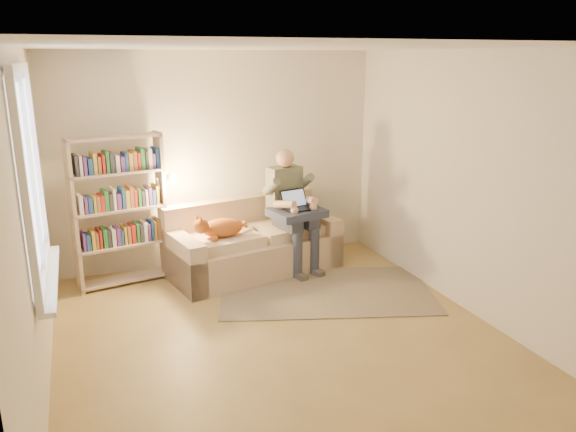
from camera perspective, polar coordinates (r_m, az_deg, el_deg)
name	(u,v)px	position (r m, az deg, el deg)	size (l,w,h in m)	color
floor	(282,338)	(5.35, -0.64, -12.27)	(4.50, 4.50, 0.00)	olive
ceiling	(281,47)	(4.72, -0.74, 16.80)	(4.00, 4.50, 0.02)	white
wall_left	(30,227)	(4.61, -24.72, -1.03)	(0.02, 4.50, 2.60)	silver
wall_right	(471,185)	(5.85, 18.05, 3.02)	(0.02, 4.50, 2.60)	silver
wall_back	(218,160)	(6.98, -7.11, 5.68)	(4.00, 0.02, 2.60)	silver
wall_front	(434,307)	(2.98, 14.61, -8.97)	(4.00, 0.02, 2.60)	silver
window	(38,210)	(4.78, -24.07, 0.55)	(0.12, 1.52, 1.69)	white
sofa	(252,246)	(6.82, -3.64, -3.07)	(2.15, 1.29, 0.86)	#C8AD8E
person	(291,203)	(6.77, 0.26, 1.32)	(0.51, 0.70, 1.46)	slate
cat	(219,228)	(6.39, -6.99, -1.18)	(0.70, 0.35, 0.27)	orange
blanket	(297,213)	(6.68, 0.93, 0.35)	(0.60, 0.49, 0.09)	#2C344D
laptop	(297,204)	(6.66, 0.89, 1.22)	(0.39, 0.35, 0.28)	black
bookshelf	(119,203)	(6.53, -16.78, 1.25)	(1.17, 0.44, 1.72)	#BFA690
rug	(326,291)	(6.32, 3.86, -7.61)	(2.32, 1.37, 0.01)	gray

